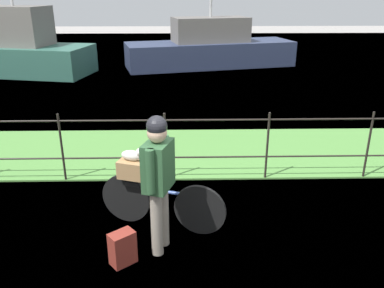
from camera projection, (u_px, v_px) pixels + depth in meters
name	position (u px, v px, depth m)	size (l,w,h in m)	color
ground_plane	(231.00, 266.00, 4.53)	(60.00, 60.00, 0.00)	#9E9993
grass_strip	(211.00, 151.00, 7.67)	(27.00, 2.40, 0.03)	#569342
harbor_water	(198.00, 81.00, 13.53)	(30.00, 30.00, 0.00)	slate
iron_fence	(216.00, 142.00, 6.34)	(18.04, 0.04, 1.14)	#28231E
bicycle_main	(161.00, 202.00, 5.16)	(1.63, 0.58, 0.68)	black
wooden_crate	(132.00, 168.00, 5.10)	(0.33, 0.27, 0.23)	#A87F51
terrier_dog	(133.00, 155.00, 5.03)	(0.32, 0.22, 0.18)	silver
cyclist_person	(158.00, 174.00, 4.48)	(0.37, 0.52, 1.68)	gray
backpack_on_paving	(123.00, 248.00, 4.51)	(0.28, 0.18, 0.40)	maroon
moored_boat_near	(210.00, 49.00, 15.75)	(6.83, 3.41, 3.48)	#2D3856
moored_boat_mid	(20.00, 50.00, 14.33)	(5.33, 3.08, 3.95)	#336656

